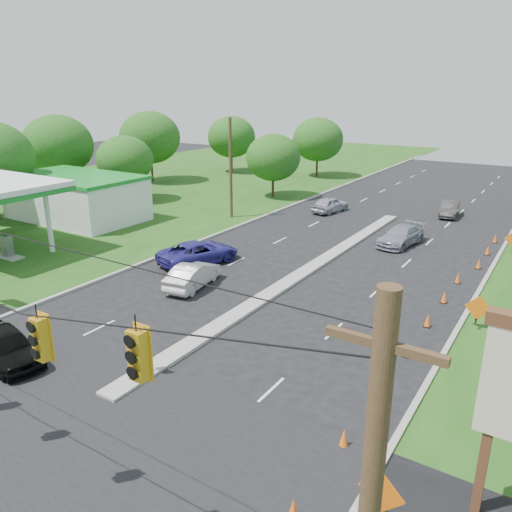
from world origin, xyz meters
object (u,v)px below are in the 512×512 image
Objects in this scene: white_sedan at (193,275)px; gas_station at (61,195)px; blue_pickup at (199,252)px; black_sedan at (7,346)px.

gas_station is at bearing -25.29° from white_sedan.
white_sedan is 4.23m from blue_pickup.
blue_pickup is (16.70, -1.92, -1.79)m from gas_station.
black_sedan is 14.67m from blue_pickup.
white_sedan is (19.08, -5.41, -1.84)m from gas_station.
gas_station is 24.45m from black_sedan.
blue_pickup is (-2.38, 3.49, 0.05)m from white_sedan.
black_sedan reaches higher than white_sedan.
gas_station reaches higher than black_sedan.
white_sedan is (1.16, 11.12, -0.03)m from black_sedan.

